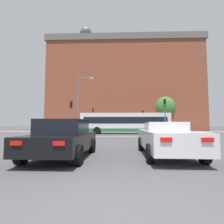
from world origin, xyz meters
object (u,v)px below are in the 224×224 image
Objects in this scene: traffic_light_far_left at (93,116)px; bus_crossing_lead at (125,123)px; car_saloon_left at (64,138)px; street_lamp_junction at (80,99)px; traffic_light_near_left at (71,112)px; car_roadster_right at (166,138)px; pedestrian_waiting at (89,126)px; traffic_light_far_right at (143,117)px; traffic_light_near_right at (165,111)px.

bus_crossing_lead is at bearing -54.29° from traffic_light_far_left.
car_saloon_left is 17.98m from street_lamp_junction.
car_roadster_right is at bearing -59.64° from traffic_light_near_left.
traffic_light_near_left is 13.86m from pedestrian_waiting.
traffic_light_far_right is at bearing 2.60° from traffic_light_far_left.
street_lamp_junction is (0.13, 4.32, 2.14)m from traffic_light_near_left.
car_roadster_right is 14.52m from traffic_light_near_left.
car_saloon_left is at bearing -104.55° from traffic_light_far_right.
traffic_light_near_left is 4.82m from street_lamp_junction.
pedestrian_waiting is (-0.08, 13.75, -1.71)m from traffic_light_near_left.
traffic_light_far_left is 1.12× the size of traffic_light_near_left.
traffic_light_far_left reaches higher than car_roadster_right.
traffic_light_far_right is 1.02× the size of traffic_light_near_left.
street_lamp_junction reaches higher than pedestrian_waiting.
traffic_light_near_left reaches higher than car_roadster_right.
traffic_light_far_right reaches higher than traffic_light_near_left.
street_lamp_junction is (-0.48, -8.97, 1.85)m from traffic_light_far_left.
traffic_light_near_left is at bearing -91.74° from street_lamp_junction.
car_roadster_right is at bearing -75.48° from traffic_light_far_left.
traffic_light_near_right is 11.53m from street_lamp_junction.
car_roadster_right is at bearing -66.90° from street_lamp_junction.
traffic_light_near_left is (-10.15, -13.72, -0.05)m from traffic_light_far_right.
traffic_light_far_right reaches higher than car_roadster_right.
street_lamp_junction is at bearing 114.73° from car_roadster_right.
car_saloon_left is 1.03× the size of traffic_light_near_right.
traffic_light_far_left is 2.17m from pedestrian_waiting.
traffic_light_near_left is at bearing 105.19° from car_saloon_left.
bus_crossing_lead is 7.23× the size of pedestrian_waiting.
traffic_light_far_left reaches higher than traffic_light_far_right.
street_lamp_junction is 4.68× the size of pedestrian_waiting.
car_saloon_left is 13.45m from traffic_light_near_left.
traffic_light_near_right is (7.38, 12.89, 2.05)m from car_saloon_left.
traffic_light_near_right is 2.42× the size of pedestrian_waiting.
traffic_light_far_left is at bearing -177.40° from traffic_light_far_right.
car_saloon_left is 0.53× the size of street_lamp_junction.
traffic_light_far_left reaches higher than bus_crossing_lead.
car_roadster_right is at bearing -26.67° from pedestrian_waiting.
traffic_light_near_right is at bearing -88.05° from traffic_light_far_right.
bus_crossing_lead is at bearing 94.59° from car_roadster_right.
traffic_light_far_right is (6.91, 26.63, 2.03)m from car_saloon_left.
traffic_light_far_left is at bearing 106.15° from car_roadster_right.
bus_crossing_lead is 7.11m from street_lamp_junction.
traffic_light_near_left is 2.35× the size of pedestrian_waiting.
bus_crossing_lead reaches higher than pedestrian_waiting.
bus_crossing_lead is (3.12, 18.21, 0.82)m from car_saloon_left.
car_saloon_left is 0.91× the size of car_roadster_right.
bus_crossing_lead is 10.63m from pedestrian_waiting.
traffic_light_far_right is at bearing 91.95° from traffic_light_near_right.
street_lamp_junction is at bearing -80.96° from bus_crossing_lead.
bus_crossing_lead is 8.36m from traffic_light_near_left.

